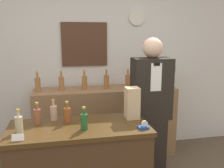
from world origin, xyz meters
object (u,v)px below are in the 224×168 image
Objects in this scene: shopkeeper at (151,113)px; tape_dispenser at (144,126)px; paper_bag at (132,103)px; potted_plant at (164,70)px.

shopkeeper is 0.72m from tape_dispenser.
paper_bag is 3.43× the size of tape_dispenser.
potted_plant is at bearing 56.80° from shopkeeper.
paper_bag reaches higher than tape_dispenser.
shopkeeper reaches higher than paper_bag.
potted_plant is 4.58× the size of tape_dispenser.
tape_dispenser is at bearing -115.45° from shopkeeper.
potted_plant is at bearing 53.28° from paper_bag.
tape_dispenser is (0.02, -0.28, -0.13)m from paper_bag.
shopkeeper reaches higher than potted_plant.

